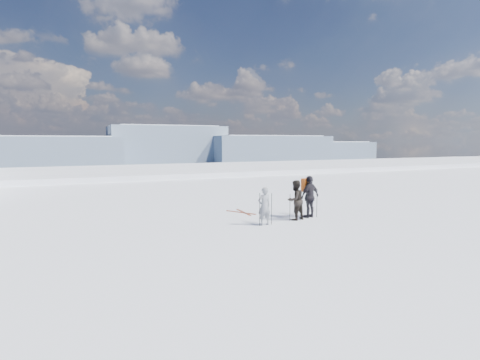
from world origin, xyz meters
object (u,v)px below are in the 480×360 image
object	(u,v)px
skis_loose	(242,212)
skier_dark	(295,200)
skier_pack	(310,197)
skier_grey	(264,206)

from	to	relation	value
skis_loose	skier_dark	bearing A→B (deg)	-59.77
skier_pack	skis_loose	size ratio (longest dim) A/B	1.12
skier_grey	skier_dark	distance (m)	1.78
skier_grey	skis_loose	xyz separation A→B (m)	(0.29, 2.86, -0.78)
skier_grey	skis_loose	size ratio (longest dim) A/B	0.93
skier_dark	skis_loose	size ratio (longest dim) A/B	1.03
skier_dark	skier_pack	size ratio (longest dim) A/B	0.92
skier_pack	skier_dark	bearing A→B (deg)	-3.77
skier_grey	skier_dark	size ratio (longest dim) A/B	0.90
skier_dark	skis_loose	xyz separation A→B (m)	(-1.44, 2.47, -0.86)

